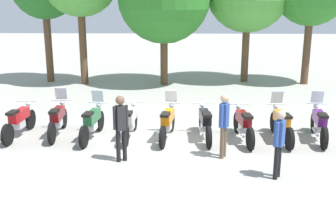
{
  "coord_description": "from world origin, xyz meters",
  "views": [
    {
      "loc": [
        0.38,
        -11.44,
        4.02
      ],
      "look_at": [
        0.0,
        0.5,
        0.9
      ],
      "focal_mm": 42.72,
      "sensor_mm": 36.0,
      "label": 1
    }
  ],
  "objects": [
    {
      "name": "ground_plane",
      "position": [
        0.0,
        0.0,
        0.0
      ],
      "size": [
        80.0,
        80.0,
        0.0
      ],
      "primitive_type": "plane",
      "color": "#9E9B93"
    },
    {
      "name": "motorcycle_0",
      "position": [
        -4.5,
        0.01,
        0.5
      ],
      "size": [
        0.62,
        2.19,
        0.99
      ],
      "rotation": [
        0.0,
        0.0,
        1.52
      ],
      "color": "black",
      "rests_on": "ground_plane"
    },
    {
      "name": "motorcycle_1",
      "position": [
        -3.38,
        0.2,
        0.52
      ],
      "size": [
        0.62,
        2.19,
        1.37
      ],
      "rotation": [
        0.0,
        0.0,
        1.64
      ],
      "color": "black",
      "rests_on": "ground_plane"
    },
    {
      "name": "motorcycle_2",
      "position": [
        -2.25,
        -0.08,
        0.52
      ],
      "size": [
        0.62,
        2.19,
        1.37
      ],
      "rotation": [
        0.0,
        0.0,
        1.48
      ],
      "color": "black",
      "rests_on": "ground_plane"
    },
    {
      "name": "motorcycle_3",
      "position": [
        -1.13,
        0.03,
        0.5
      ],
      "size": [
        0.62,
        2.19,
        0.99
      ],
      "rotation": [
        0.0,
        0.0,
        1.53
      ],
      "color": "black",
      "rests_on": "ground_plane"
    },
    {
      "name": "motorcycle_4",
      "position": [
        0.0,
        -0.04,
        0.52
      ],
      "size": [
        0.68,
        2.18,
        1.37
      ],
      "rotation": [
        0.0,
        0.0,
        1.43
      ],
      "color": "black",
      "rests_on": "ground_plane"
    },
    {
      "name": "motorcycle_5",
      "position": [
        1.12,
        -0.01,
        0.5
      ],
      "size": [
        0.62,
        2.19,
        0.99
      ],
      "rotation": [
        0.0,
        0.0,
        1.65
      ],
      "color": "black",
      "rests_on": "ground_plane"
    },
    {
      "name": "motorcycle_6",
      "position": [
        2.24,
        -0.12,
        0.5
      ],
      "size": [
        0.62,
        2.19,
        0.99
      ],
      "rotation": [
        0.0,
        0.0,
        1.67
      ],
      "color": "black",
      "rests_on": "ground_plane"
    },
    {
      "name": "motorcycle_7",
      "position": [
        3.37,
        -0.07,
        0.52
      ],
      "size": [
        0.62,
        2.19,
        1.37
      ],
      "rotation": [
        0.0,
        0.0,
        1.62
      ],
      "color": "black",
      "rests_on": "ground_plane"
    },
    {
      "name": "motorcycle_8",
      "position": [
        4.5,
        0.01,
        0.52
      ],
      "size": [
        0.67,
        2.18,
        1.37
      ],
      "rotation": [
        0.0,
        0.0,
        1.44
      ],
      "color": "black",
      "rests_on": "ground_plane"
    },
    {
      "name": "person_0",
      "position": [
        -1.12,
        -1.83,
        1.02
      ],
      "size": [
        0.39,
        0.31,
        1.74
      ],
      "rotation": [
        0.0,
        0.0,
        2.05
      ],
      "color": "black",
      "rests_on": "ground_plane"
    },
    {
      "name": "person_1",
      "position": [
        1.52,
        -1.5,
        1.02
      ],
      "size": [
        0.31,
        0.39,
        1.73
      ],
      "rotation": [
        0.0,
        0.0,
        2.66
      ],
      "color": "brown",
      "rests_on": "ground_plane"
    },
    {
      "name": "person_2",
      "position": [
        2.64,
        -2.73,
        0.96
      ],
      "size": [
        0.3,
        0.38,
        1.64
      ],
      "rotation": [
        0.0,
        0.0,
        5.71
      ],
      "color": "black",
      "rests_on": "ground_plane"
    }
  ]
}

